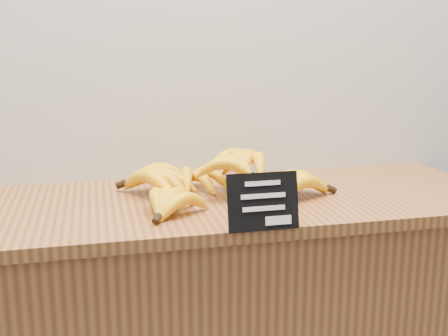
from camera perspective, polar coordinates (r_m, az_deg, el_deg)
counter_top at (r=1.47m, az=-0.45°, el=-3.56°), size 1.48×0.54×0.03m
chalkboard_sign at (r=1.21m, az=4.00°, el=-3.44°), size 0.16×0.03×0.12m
banana_pile at (r=1.45m, az=-0.80°, el=-1.23°), size 0.56×0.38×0.11m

